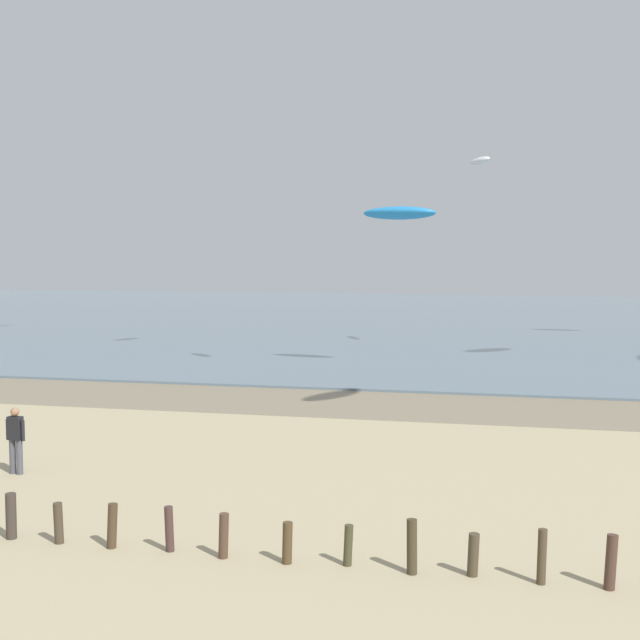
% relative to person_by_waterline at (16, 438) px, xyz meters
% --- Properties ---
extents(wet_sand_strip, '(120.00, 5.71, 0.01)m').
position_rel_person_by_waterline_xyz_m(wet_sand_strip, '(5.41, 11.75, -0.91)').
color(wet_sand_strip, '#84755B').
rests_on(wet_sand_strip, ground).
extents(sea, '(160.00, 70.00, 0.10)m').
position_rel_person_by_waterline_xyz_m(sea, '(5.41, 49.61, -0.87)').
color(sea, slate).
rests_on(sea, ground).
extents(groyne_mid, '(14.87, 0.34, 0.99)m').
position_rel_person_by_waterline_xyz_m(groyne_mid, '(8.44, -4.56, -0.49)').
color(groyne_mid, '#423C2C').
rests_on(groyne_mid, ground).
extents(person_by_waterline, '(0.56, 0.27, 1.71)m').
position_rel_person_by_waterline_xyz_m(person_by_waterline, '(0.00, 0.00, 0.00)').
color(person_by_waterline, '#4C4C56').
rests_on(person_by_waterline, ground).
extents(kite_aloft_1, '(1.61, 2.19, 0.55)m').
position_rel_person_by_waterline_xyz_m(kite_aloft_1, '(10.15, 27.93, 9.34)').
color(kite_aloft_1, white).
extents(kite_aloft_2, '(3.58, 1.78, 0.77)m').
position_rel_person_by_waterline_xyz_m(kite_aloft_2, '(6.97, 20.25, 6.35)').
color(kite_aloft_2, '#2384D1').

